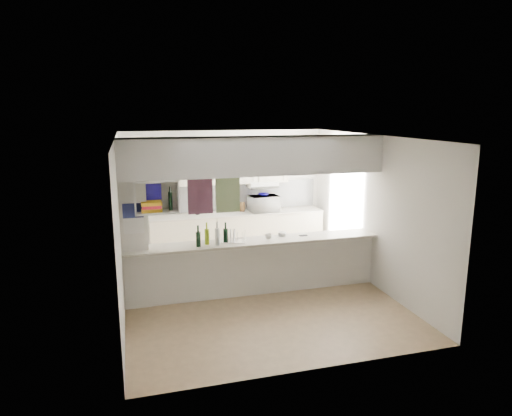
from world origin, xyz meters
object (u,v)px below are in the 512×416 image
object	(u,v)px
microwave	(264,204)
bowl	(264,195)
wine_bottles	(212,236)
dish_rack	(233,236)

from	to	relation	value
microwave	bowl	bearing A→B (deg)	16.34
bowl	microwave	bearing A→B (deg)	20.54
microwave	wine_bottles	bearing A→B (deg)	50.78
microwave	bowl	xyz separation A→B (m)	(-0.01, -0.00, 0.19)
microwave	wine_bottles	distance (m)	2.58
microwave	dish_rack	world-z (taller)	microwave
microwave	bowl	size ratio (longest dim) A/B	2.74
microwave	dish_rack	size ratio (longest dim) A/B	1.31
microwave	bowl	distance (m)	0.19
wine_bottles	microwave	bearing A→B (deg)	54.98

